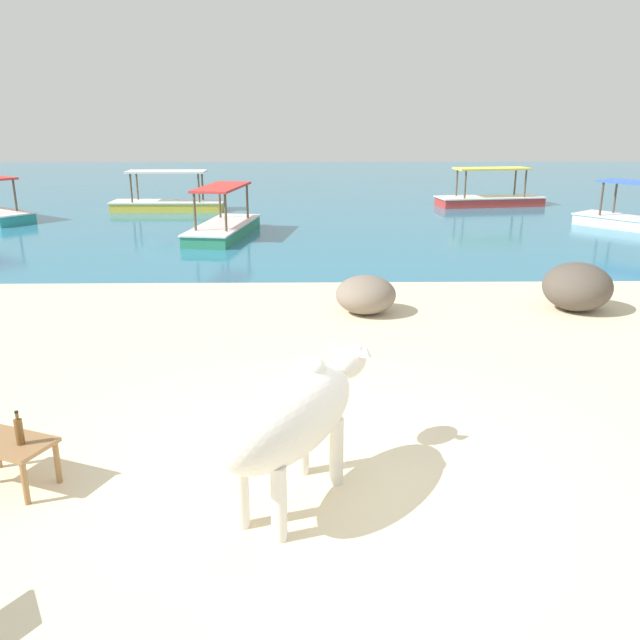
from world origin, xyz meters
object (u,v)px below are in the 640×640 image
Objects in this scene: bottle at (19,431)px; boat_green at (223,226)px; cow at (295,413)px; boat_red at (490,198)px; boat_yellow at (168,202)px; low_bench_table at (8,448)px.

bottle is 0.08× the size of boat_green.
bottle is (-2.27, 0.21, -0.24)m from cow.
boat_red is (8.65, 18.04, -0.28)m from bottle.
boat_yellow is (-2.21, 17.01, -0.28)m from bottle.
bottle is 20.01m from boat_red.
cow is 0.54× the size of boat_yellow.
bottle is at bearing 114.72° from cow.
boat_green reaches higher than low_bench_table.
bottle is 0.08× the size of boat_yellow.
bottle is 17.16m from boat_yellow.
boat_yellow reaches higher than bottle.
boat_green is (0.32, 12.15, -0.10)m from low_bench_table.
bottle reaches higher than low_bench_table.
boat_red is (8.80, 17.98, -0.10)m from low_bench_table.
cow is at bearing 16.24° from low_bench_table.
bottle is at bearing 8.09° from boat_green.
low_bench_table is 0.24m from bottle.
cow is 2.30× the size of low_bench_table.
boat_yellow and boat_green have the same top height.
boat_red reaches higher than bottle.
boat_green is at bearing 25.52° from boat_red.
cow reaches higher than bottle.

